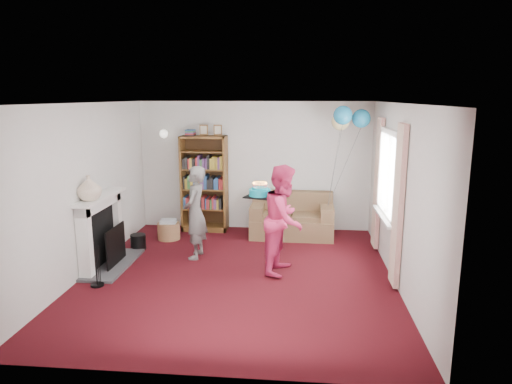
# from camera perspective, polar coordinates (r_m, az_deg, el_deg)

# --- Properties ---
(ground) EXTENTS (5.00, 5.00, 0.00)m
(ground) POSITION_cam_1_polar(r_m,az_deg,el_deg) (6.86, -2.27, -10.32)
(ground) COLOR #35070F
(ground) RESTS_ON ground
(wall_back) EXTENTS (4.50, 0.02, 2.50)m
(wall_back) POSITION_cam_1_polar(r_m,az_deg,el_deg) (8.95, -0.20, 3.26)
(wall_back) COLOR silver
(wall_back) RESTS_ON ground
(wall_left) EXTENTS (0.02, 5.00, 2.50)m
(wall_left) POSITION_cam_1_polar(r_m,az_deg,el_deg) (7.15, -20.61, 0.30)
(wall_left) COLOR silver
(wall_left) RESTS_ON ground
(wall_right) EXTENTS (0.02, 5.00, 2.50)m
(wall_right) POSITION_cam_1_polar(r_m,az_deg,el_deg) (6.58, 17.52, -0.43)
(wall_right) COLOR silver
(wall_right) RESTS_ON ground
(ceiling) EXTENTS (4.50, 5.00, 0.01)m
(ceiling) POSITION_cam_1_polar(r_m,az_deg,el_deg) (6.35, -2.46, 11.09)
(ceiling) COLOR white
(ceiling) RESTS_ON wall_back
(fireplace) EXTENTS (0.55, 1.80, 1.12)m
(fireplace) POSITION_cam_1_polar(r_m,az_deg,el_deg) (7.42, -18.36, -5.01)
(fireplace) COLOR #3F3F42
(fireplace) RESTS_ON ground
(window_bay) EXTENTS (0.14, 2.02, 2.20)m
(window_bay) POSITION_cam_1_polar(r_m,az_deg,el_deg) (7.16, 16.09, 0.23)
(window_bay) COLOR white
(window_bay) RESTS_ON ground
(wall_sconce) EXTENTS (0.16, 0.23, 0.16)m
(wall_sconce) POSITION_cam_1_polar(r_m,az_deg,el_deg) (9.07, -11.46, 7.16)
(wall_sconce) COLOR gold
(wall_sconce) RESTS_ON ground
(bookcase) EXTENTS (0.88, 0.42, 2.06)m
(bookcase) POSITION_cam_1_polar(r_m,az_deg,el_deg) (8.94, -6.43, 0.98)
(bookcase) COLOR #472B14
(bookcase) RESTS_ON ground
(sofa) EXTENTS (1.53, 0.81, 0.81)m
(sofa) POSITION_cam_1_polar(r_m,az_deg,el_deg) (8.66, 4.52, -3.42)
(sofa) COLOR brown
(sofa) RESTS_ON ground
(wicker_basket) EXTENTS (0.41, 0.41, 0.37)m
(wicker_basket) POSITION_cam_1_polar(r_m,az_deg,el_deg) (8.60, -10.85, -4.72)
(wicker_basket) COLOR #8D6441
(wicker_basket) RESTS_ON ground
(person_striped) EXTENTS (0.37, 0.56, 1.51)m
(person_striped) POSITION_cam_1_polar(r_m,az_deg,el_deg) (7.42, -7.60, -2.57)
(person_striped) COLOR black
(person_striped) RESTS_ON ground
(person_magenta) EXTENTS (0.79, 0.92, 1.62)m
(person_magenta) POSITION_cam_1_polar(r_m,az_deg,el_deg) (6.76, 3.53, -3.40)
(person_magenta) COLOR #CC2859
(person_magenta) RESTS_ON ground
(birthday_cake) EXTENTS (0.40, 0.40, 0.22)m
(birthday_cake) POSITION_cam_1_polar(r_m,az_deg,el_deg) (6.94, 0.49, -0.06)
(birthday_cake) COLOR black
(birthday_cake) RESTS_ON ground
(balloons) EXTENTS (0.68, 0.70, 1.80)m
(balloons) POSITION_cam_1_polar(r_m,az_deg,el_deg) (8.04, 11.45, 9.01)
(balloons) COLOR #3F3F3F
(balloons) RESTS_ON ground
(mantel_vase) EXTENTS (0.36, 0.36, 0.36)m
(mantel_vase) POSITION_cam_1_polar(r_m,az_deg,el_deg) (6.95, -20.14, 0.49)
(mantel_vase) COLOR beige
(mantel_vase) RESTS_ON fireplace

